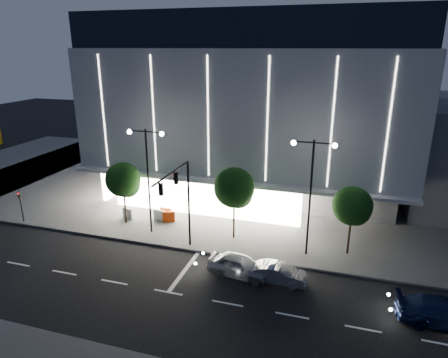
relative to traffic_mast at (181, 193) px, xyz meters
name	(u,v)px	position (x,y,z in m)	size (l,w,h in m)	color
ground	(151,275)	(-1.00, -3.34, -5.03)	(160.00, 160.00, 0.00)	black
sidewalk_museum	(280,178)	(4.00, 20.66, -4.95)	(70.00, 40.00, 0.15)	#474747
museum	(263,102)	(1.98, 18.97, 4.25)	(30.00, 25.80, 18.00)	#4C4C51
traffic_mast	(181,193)	(0.00, 0.00, 0.00)	(0.33, 5.89, 7.07)	black
street_lamp_west	(148,166)	(-4.00, 2.66, 0.93)	(3.16, 0.36, 9.00)	black
street_lamp_east	(311,182)	(9.00, 2.66, 0.93)	(3.16, 0.36, 9.00)	black
ped_signal_far	(21,203)	(-16.00, 1.16, -3.14)	(0.22, 0.24, 3.00)	black
tree_left	(123,181)	(-6.97, 3.68, -0.99)	(3.02, 3.02, 5.72)	black
tree_mid	(235,190)	(3.03, 3.68, -0.69)	(3.25, 3.25, 6.15)	black
tree_right	(352,208)	(12.03, 3.68, -1.14)	(2.91, 2.91, 5.51)	black
car_lead	(239,265)	(4.87, -1.51, -4.25)	(1.83, 4.54, 1.55)	gray
car_second	(277,273)	(7.50, -1.57, -4.38)	(1.38, 3.96, 1.30)	#A8AAB0
car_third	(445,312)	(17.37, -2.98, -4.26)	(2.14, 5.27, 1.53)	#131E48
barrier_a	(169,217)	(-3.40, 4.89, -4.38)	(1.10, 0.25, 1.00)	red
barrier_b	(128,213)	(-7.29, 4.51, -4.38)	(1.10, 0.25, 1.00)	silver
barrier_c	(166,213)	(-4.00, 5.53, -4.38)	(1.10, 0.25, 1.00)	#D7640B
barrier_d	(159,215)	(-4.37, 4.98, -4.38)	(1.10, 0.25, 1.00)	silver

